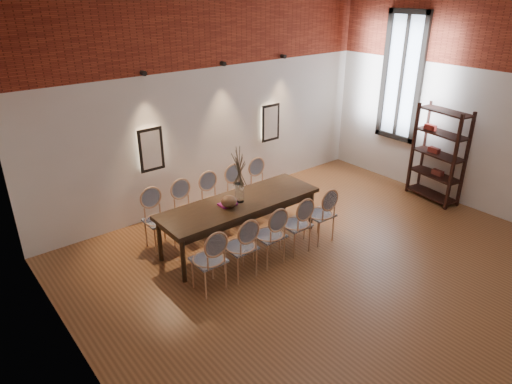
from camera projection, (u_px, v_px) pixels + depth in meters
floor at (356, 282)px, 6.42m from camera, size 7.00×7.00×0.02m
wall_back at (211, 96)px, 8.11m from camera, size 7.00×0.10×4.00m
wall_left at (81, 237)px, 3.57m from camera, size 0.10×7.00×4.00m
wall_right at (506, 103)px, 7.60m from camera, size 0.10×7.00×4.00m
brick_band_back at (210, 21)px, 7.54m from camera, size 7.00×0.02×1.50m
brick_band_left at (62, 74)px, 3.09m from camera, size 0.02×7.00×1.50m
niche_left at (150, 149)px, 7.59m from camera, size 0.36×0.06×0.66m
niche_right at (270, 122)px, 9.06m from camera, size 0.36×0.06×0.66m
spot_fixture_left at (143, 73)px, 7.05m from camera, size 0.08×0.10×0.08m
spot_fixture_mid at (223, 64)px, 7.90m from camera, size 0.08×0.10×0.08m
spot_fixture_right at (283, 56)px, 8.69m from camera, size 0.08×0.10×0.08m
window_glass at (402, 77)px, 8.91m from camera, size 0.02×0.78×2.38m
window_frame at (402, 77)px, 8.89m from camera, size 0.08×0.90×2.50m
window_mullion at (402, 77)px, 8.89m from camera, size 0.06×0.06×2.40m
dining_table at (240, 223)px, 7.20m from camera, size 2.63×0.85×0.75m
chair_near_a at (208, 259)px, 6.06m from camera, size 0.44×0.44×0.94m
chair_near_b at (240, 247)px, 6.36m from camera, size 0.44×0.44×0.94m
chair_near_c at (269, 235)px, 6.66m from camera, size 0.44×0.44×0.94m
chair_near_d at (295, 224)px, 6.95m from camera, size 0.44×0.44×0.94m
chair_near_e at (319, 214)px, 7.25m from camera, size 0.44×0.44×0.94m
chair_far_a at (159, 221)px, 7.06m from camera, size 0.44×0.44×0.94m
chair_far_b at (188, 211)px, 7.36m from camera, size 0.44×0.44×0.94m
chair_far_c at (215, 202)px, 7.66m from camera, size 0.44×0.44×0.94m
chair_far_d at (240, 194)px, 7.95m from camera, size 0.44×0.44×0.94m
chair_far_e at (263, 186)px, 8.25m from camera, size 0.44×0.44×0.94m
vase at (239, 193)px, 6.97m from camera, size 0.14×0.14×0.30m
dried_branches at (239, 165)px, 6.79m from camera, size 0.50×0.50×0.70m
bowl at (229, 201)px, 6.83m from camera, size 0.24×0.24×0.18m
book at (228, 204)px, 6.92m from camera, size 0.26×0.18×0.03m
shelving_rack at (438, 155)px, 8.53m from camera, size 0.53×1.05×1.80m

